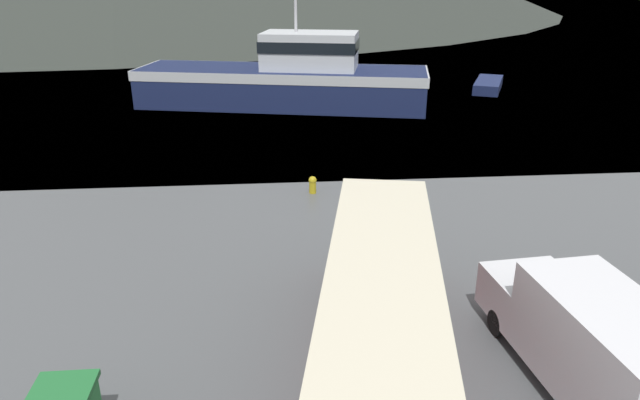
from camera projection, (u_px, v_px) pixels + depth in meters
name	position (u px, v px, depth m)	size (l,w,h in m)	color
water_surface	(281.00, 11.00, 137.29)	(240.00, 240.00, 0.00)	slate
tour_bus	(381.00, 330.00, 12.42)	(4.62, 11.90, 3.19)	red
delivery_van	(588.00, 338.00, 12.90)	(2.73, 6.45, 2.55)	silver
fishing_boat	(287.00, 78.00, 40.46)	(21.12, 9.81, 11.54)	#19234C
small_boat	(488.00, 85.00, 46.52)	(4.19, 6.08, 0.80)	#19234C
mooring_bollard	(313.00, 184.00, 24.88)	(0.35, 0.35, 0.77)	#B29919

